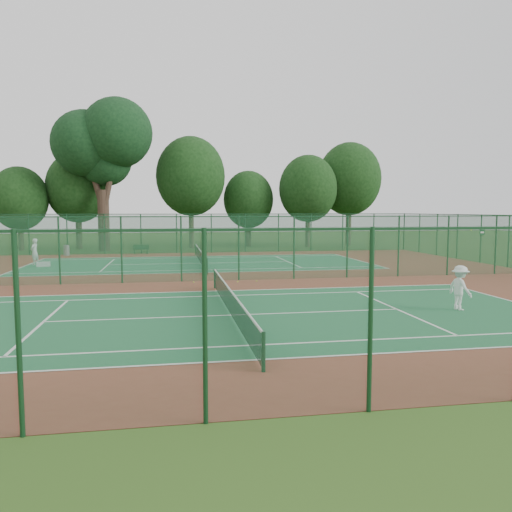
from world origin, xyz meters
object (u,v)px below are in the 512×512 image
Objects in this scene: trash_bin at (67,250)px; kit_bag at (43,264)px; big_tree at (103,143)px; bench at (141,249)px; player_far at (35,252)px; player_near at (460,288)px.

trash_bin reaches higher than kit_bag.
big_tree is (2.46, 13.18, 9.81)m from kit_bag.
bench is at bearing 2.08° from trash_bin.
player_far is 15.32m from big_tree.
big_tree is at bearing -176.25° from player_far.
trash_bin is 0.06× the size of big_tree.
trash_bin is at bearing -119.75° from big_tree.
player_far is 2.13× the size of kit_bag.
player_near is at bearing -53.14° from kit_bag.
bench is at bearing 15.96° from player_near.
trash_bin is at bearing 174.16° from bench.
big_tree reaches higher than player_near.
player_near is at bearing -71.64° from bench.
kit_bag is at bearing 36.35° from player_near.
player_near reaches higher than kit_bag.
bench is 11.06m from big_tree.
player_near is 30.07m from bench.
big_tree is (-3.47, 4.38, 9.55)m from bench.
trash_bin is at bearing -166.04° from player_far.
player_far is at bearing -139.82° from bench.
player_far reaches higher than bench.
kit_bag is at bearing -88.87° from trash_bin.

